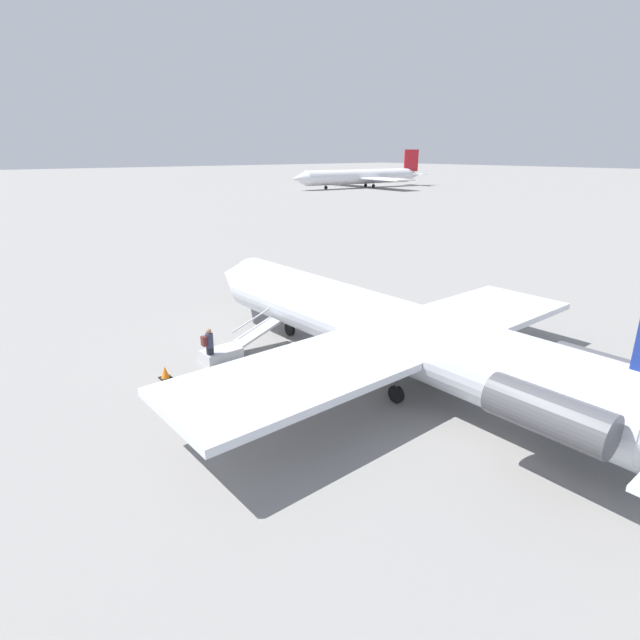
# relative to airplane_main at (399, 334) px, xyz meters

# --- Properties ---
(ground_plane) EXTENTS (600.00, 600.00, 0.00)m
(ground_plane) POSITION_rel_airplane_main_xyz_m (0.94, 0.02, -2.23)
(ground_plane) COLOR gray
(airplane_main) EXTENTS (27.16, 19.99, 7.43)m
(airplane_main) POSITION_rel_airplane_main_xyz_m (0.00, 0.00, 0.00)
(airplane_main) COLOR silver
(airplane_main) RESTS_ON ground
(airplane_far_right) EXTENTS (32.20, 42.51, 9.66)m
(airplane_far_right) POSITION_rel_airplane_main_xyz_m (87.50, -79.53, 0.65)
(airplane_far_right) COLOR silver
(airplane_far_right) RESTS_ON ground
(boarding_stairs) EXTENTS (1.15, 4.04, 1.80)m
(boarding_stairs) POSITION_rel_airplane_main_xyz_m (6.93, 4.13, -1.85)
(boarding_stairs) COLOR #B2B2B7
(boarding_stairs) RESTS_ON ground
(passenger) EXTENTS (0.36, 0.54, 1.74)m
(passenger) POSITION_rel_airplane_main_xyz_m (6.66, 5.25, -1.23)
(passenger) COLOR #23232D
(passenger) RESTS_ON ground
(traffic_cone_near_stairs) EXTENTS (0.50, 0.50, 0.55)m
(traffic_cone_near_stairs) POSITION_rel_airplane_main_xyz_m (6.55, 7.42, -1.98)
(traffic_cone_near_stairs) COLOR black
(traffic_cone_near_stairs) RESTS_ON ground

